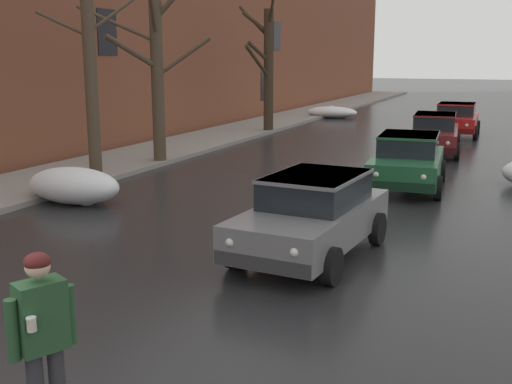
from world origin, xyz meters
TOP-DOWN VIEW (x-y plane):
  - left_sidewalk_slab at (-6.89, 18.00)m, footprint 3.16×80.00m
  - brick_townhouse_facade at (-8.97, 18.00)m, footprint 0.63×80.00m
  - snow_bank_near_corner_left at (-4.90, 31.32)m, footprint 2.91×1.39m
  - snow_bank_mid_block_left at (-4.52, 8.31)m, footprint 2.43×1.31m
  - bare_tree_second_along_sidewalk at (-5.62, 10.58)m, footprint 3.16×3.24m
  - bare_tree_mid_block at (-5.57, 13.81)m, footprint 3.42×2.40m
  - bare_tree_far_down_block at (-5.64, 23.15)m, footprint 2.58×2.69m
  - sedan_grey_approaching_near_lane at (1.88, 6.76)m, footprint 2.07×4.00m
  - sedan_green_parked_kerbside_close at (2.39, 13.27)m, footprint 2.14×4.09m
  - sedan_maroon_parked_kerbside_mid at (2.22, 19.76)m, footprint 2.11×4.53m
  - sedan_red_parked_far_down_block at (2.40, 25.45)m, footprint 2.06×3.99m
  - pedestrian_with_coffee at (1.35, 0.68)m, footprint 0.41×0.62m

SIDE VIEW (x-z plane):
  - left_sidewalk_slab at x=-6.89m, z-range 0.00..0.14m
  - snow_bank_near_corner_left at x=-4.90m, z-range -0.01..0.66m
  - snow_bank_mid_block_left at x=-4.52m, z-range -0.01..0.85m
  - sedan_grey_approaching_near_lane at x=1.88m, z-range 0.04..1.46m
  - sedan_green_parked_kerbside_close at x=2.39m, z-range 0.04..1.46m
  - sedan_red_parked_far_down_block at x=2.40m, z-range 0.04..1.46m
  - sedan_maroon_parked_kerbside_mid at x=2.22m, z-range 0.04..1.46m
  - pedestrian_with_coffee at x=1.35m, z-range 0.16..1.92m
  - bare_tree_mid_block at x=-5.57m, z-range -0.11..5.93m
  - bare_tree_far_down_block at x=-5.64m, z-range -0.27..6.30m
  - bare_tree_second_along_sidewalk at x=-5.62m, z-range -0.26..7.98m
  - brick_townhouse_facade at x=-8.97m, z-range 0.00..8.64m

